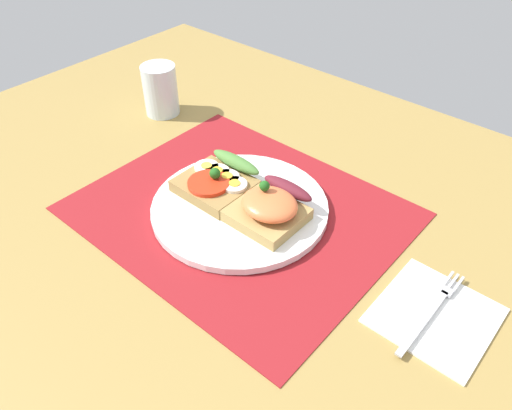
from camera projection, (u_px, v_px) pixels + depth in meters
ground_plane at (240, 220)px, 72.33cm from camera, size 120.00×90.00×3.20cm
placemat at (240, 211)px, 71.21cm from camera, size 42.71×35.17×0.30cm
plate at (240, 207)px, 70.78cm from camera, size 24.74×24.74×1.05cm
sandwich_egg_tomato at (217, 181)px, 72.23cm from camera, size 10.01×10.25×3.94cm
sandwich_salmon at (271, 206)px, 67.03cm from camera, size 9.51×9.98×5.59cm
napkin at (435, 314)px, 57.07cm from camera, size 12.34×12.60×0.60cm
fork at (433, 309)px, 57.06cm from camera, size 1.62×14.90×0.32cm
drinking_glass at (160, 90)px, 90.10cm from camera, size 6.13×6.13×9.01cm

